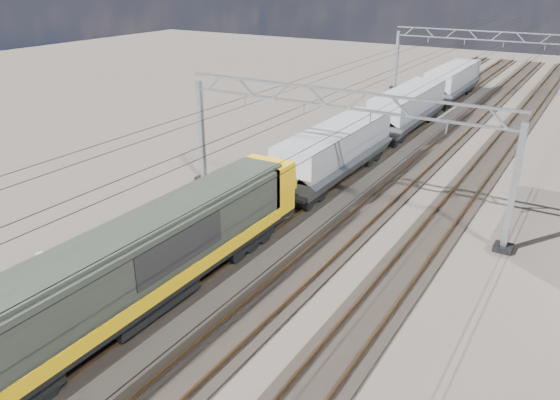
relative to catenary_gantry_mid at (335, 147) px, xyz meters
The scene contains 13 objects.
ground 5.59m from the catenary_gantry_mid, 90.00° to the right, with size 160.00×160.00×0.00m, color #2C2721.
track_outer_west 8.17m from the catenary_gantry_mid, 146.31° to the right, with size 2.60×140.00×0.30m.
track_loco 5.89m from the catenary_gantry_mid, 116.57° to the right, with size 2.60×140.00×0.30m.
track_inner_east 5.89m from the catenary_gantry_mid, 63.43° to the right, with size 2.60×140.00×0.30m.
track_outer_east 8.17m from the catenary_gantry_mid, 33.69° to the right, with size 2.60×140.00×0.30m.
catenary_gantry_mid is the anchor object (origin of this frame).
catenary_gantry_far 36.00m from the catenary_gantry_mid, 90.00° to the left, with size 19.90×0.90×7.11m.
overhead_wires 4.40m from the catenary_gantry_mid, 90.00° to the left, with size 12.03×140.00×0.53m.
locomotive 13.52m from the catenary_gantry_mid, 98.57° to the right, with size 2.76×21.10×3.62m.
hopper_wagon_lead 5.13m from the catenary_gantry_mid, 114.35° to the left, with size 3.38×13.00×3.25m.
hopper_wagon_mid 18.80m from the catenary_gantry_mid, 96.13° to the left, with size 3.38×13.00×3.25m.
hopper_wagon_third 32.92m from the catenary_gantry_mid, 93.49° to the left, with size 3.38×13.00×3.25m.
trackside_cabinet 16.00m from the catenary_gantry_mid, 120.50° to the right, with size 0.41×0.31×1.21m.
Camera 1 is at (12.48, -22.51, 12.96)m, focal length 35.00 mm.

